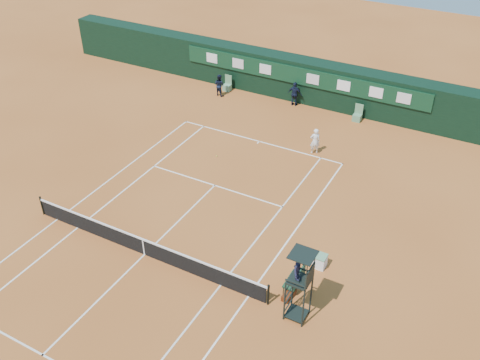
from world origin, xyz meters
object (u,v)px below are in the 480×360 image
at_px(umpire_chair, 300,272).
at_px(cooler, 320,261).
at_px(tennis_net, 144,246).
at_px(player, 315,141).
at_px(player_bench, 296,279).

height_order(umpire_chair, cooler, umpire_chair).
height_order(tennis_net, umpire_chair, umpire_chair).
bearing_deg(tennis_net, cooler, 22.93).
bearing_deg(player, cooler, 79.57).
relative_size(umpire_chair, cooler, 5.30).
relative_size(tennis_net, cooler, 20.00).
distance_m(player_bench, player, 11.43).
distance_m(player_bench, cooler, 1.85).
bearing_deg(tennis_net, player, 73.90).
bearing_deg(player_bench, tennis_net, -169.01).
relative_size(cooler, player, 0.39).
bearing_deg(umpire_chair, player_bench, 114.70).
height_order(player_bench, cooler, player_bench).
bearing_deg(umpire_chair, tennis_net, 179.80).
bearing_deg(player_bench, cooler, 77.23).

